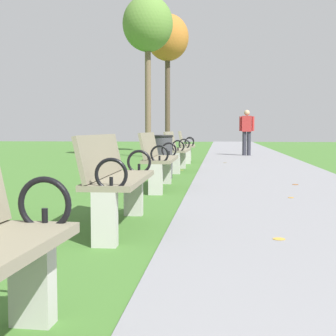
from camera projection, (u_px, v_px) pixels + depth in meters
paved_walkway at (249, 158)px, 16.23m from camera, size 2.89×44.00×0.02m
park_bench_3 at (116, 178)px, 4.73m from camera, size 0.50×1.61×0.90m
park_bench_4 at (158, 159)px, 7.93m from camera, size 0.49×1.61×0.90m
park_bench_5 at (176, 150)px, 11.31m from camera, size 0.49×1.61×0.90m
park_bench_6 at (186, 145)px, 14.43m from camera, size 0.55×1.62×0.90m
tree_2 at (148, 26)px, 16.93m from camera, size 1.72×1.72×5.48m
tree_3 at (168, 39)px, 20.43m from camera, size 1.74×1.74×5.67m
pedestrian_walking at (247, 130)px, 17.73m from camera, size 0.53×0.25×1.62m
trash_bin at (161, 157)px, 9.65m from camera, size 0.48×0.48×0.84m
scattered_leaves at (212, 194)px, 7.26m from camera, size 4.02×18.13×0.02m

